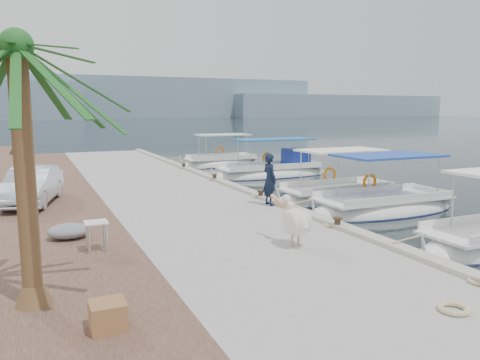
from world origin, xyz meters
The scene contains 18 objects.
ground centered at (0.00, 0.00, 0.00)m, with size 400.00×400.00×0.00m, color black.
concrete_quay centered at (-3.00, 5.00, 0.25)m, with size 6.00×40.00×0.50m, color gray.
quay_curb centered at (-0.22, 5.00, 0.56)m, with size 0.44×40.00×0.12m, color #A39D90.
cobblestone_strip centered at (-8.00, 5.00, 0.25)m, with size 4.00×40.00×0.50m, color #4C3228.
distant_hills centered at (29.61, 201.49, 7.61)m, with size 330.00×60.00×18.00m.
fishing_caique_b centered at (3.88, -0.56, 0.12)m, with size 6.59×2.52×2.83m.
fishing_caique_c centered at (3.61, 2.02, 0.13)m, with size 6.04×2.21×2.83m.
fishing_caique_d centered at (4.53, 9.76, 0.19)m, with size 7.66×2.20×2.83m.
fishing_caique_e centered at (3.58, 15.55, 0.13)m, with size 5.99×2.00×2.83m.
mooring_bollards centered at (-0.35, 1.50, 0.69)m, with size 0.28×20.28×0.33m.
pelican centered at (-2.38, -4.50, 1.15)m, with size 0.61×1.61×1.25m.
fisherman centered at (-0.60, 0.29, 1.44)m, with size 0.68×0.45×1.87m, color black.
date_palm centered at (-8.47, -5.74, 4.93)m, with size 4.60×4.60×5.37m.
parked_car centered at (-8.43, 4.02, 1.18)m, with size 1.44×4.13×1.36m, color silver.
wooden_crate centered at (-7.40, -7.24, 0.72)m, with size 0.55×0.55×0.44m, color brown.
tarp_bundle centered at (-7.58, -1.44, 0.70)m, with size 1.10×0.90×0.40m, color slate.
folding_table centered at (-7.03, -2.91, 1.02)m, with size 0.55×0.55×0.73m.
rope_coil centered at (-1.89, -9.01, 0.55)m, with size 0.54×0.54×0.10m, color #C6B284.
Camera 1 is at (-8.33, -14.44, 3.94)m, focal length 35.00 mm.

